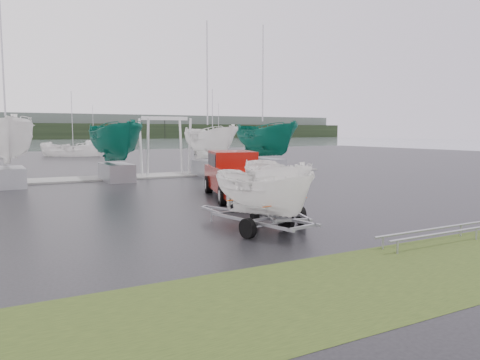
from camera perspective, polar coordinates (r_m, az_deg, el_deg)
ground_plane at (r=20.14m, az=-3.96°, el=-2.95°), size 120.00×120.00×0.00m
lake at (r=118.38m, az=-24.95°, el=3.92°), size 300.00×300.00×0.00m
grass_verge at (r=11.39m, az=20.57°, el=-10.32°), size 40.00×40.00×0.00m
dock at (r=32.30m, az=-13.76°, el=0.36°), size 30.00×3.00×0.12m
treeline at (r=188.22m, az=-26.53°, el=5.33°), size 300.00×8.00×6.00m
far_hill at (r=196.22m, az=-26.66°, el=5.91°), size 300.00×6.00×10.00m
pickup_truck at (r=22.14m, az=-0.55°, el=0.79°), size 3.94×6.81×2.15m
trailer_hitched at (r=15.50m, az=4.54°, el=4.45°), size 2.16×3.79×5.01m
trailer_parked at (r=14.09m, az=2.86°, el=3.15°), size 1.91×3.76×4.46m
boat_hoist at (r=33.00m, az=-9.13°, el=5.13°), size 3.30×2.18×4.12m
keelboat_0 at (r=29.09m, az=-26.70°, el=7.96°), size 2.79×3.20×10.97m
keelboat_1 at (r=30.16m, az=-15.01°, el=7.70°), size 2.60×3.20×8.01m
keelboat_2 at (r=32.15m, az=-3.60°, el=7.15°), size 2.38×3.20×10.55m
keelboat_3 at (r=34.66m, az=3.21°, el=7.82°), size 2.66×3.20×10.84m
mast_rack_2 at (r=15.30m, az=26.12°, el=-5.08°), size 7.00×0.56×0.06m
moored_boat_1 at (r=61.55m, az=-19.64°, el=2.74°), size 4.17×4.14×12.05m
moored_boat_2 at (r=55.24m, az=-3.35°, el=2.75°), size 2.57×2.61×10.82m
moored_boat_3 at (r=82.57m, az=-2.62°, el=3.82°), size 3.55×3.55×11.29m
moored_boat_5 at (r=94.32m, az=-17.39°, el=3.83°), size 3.36×3.39×11.29m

